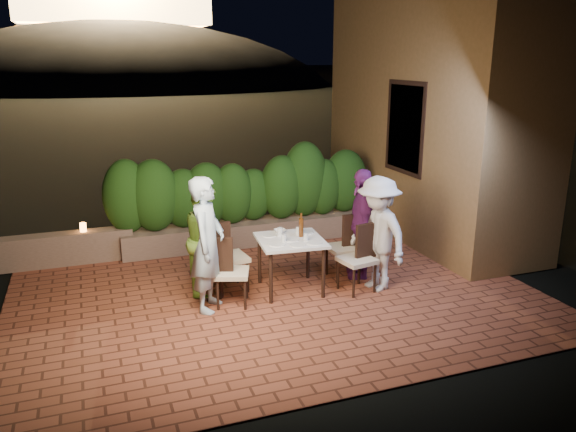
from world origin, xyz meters
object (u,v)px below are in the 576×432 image
diner_purple (362,223)px  parapet_lamp (83,227)px  dining_table (290,265)px  diner_blue (208,244)px  chair_left_front (232,271)px  beer_bottle (301,225)px  chair_right_front (357,258)px  chair_right_back (344,246)px  bowl (280,231)px  chair_left_back (229,256)px  diner_green (206,239)px  diner_white (378,234)px

diner_purple → parapet_lamp: diner_purple is taller
dining_table → diner_blue: diner_blue is taller
diner_purple → chair_left_front: bearing=-59.0°
beer_bottle → chair_right_front: beer_bottle is taller
diner_blue → diner_purple: size_ratio=1.08×
dining_table → chair_right_back: bearing=11.5°
bowl → chair_left_front: (-0.84, -0.53, -0.31)m
bowl → diner_purple: size_ratio=0.10×
diner_blue → chair_left_front: bearing=-58.9°
diner_blue → diner_purple: diner_blue is taller
chair_left_back → diner_green: 0.39m
dining_table → diner_blue: (-1.19, -0.20, 0.50)m
diner_purple → parapet_lamp: (-3.84, 2.02, -0.24)m
beer_bottle → diner_white: bearing=-22.6°
chair_left_back → chair_right_back: chair_left_back is taller
chair_right_front → diner_green: 2.08m
chair_left_back → chair_right_front: (1.65, -0.63, -0.02)m
chair_right_front → diner_purple: bearing=-132.9°
beer_bottle → chair_right_back: beer_bottle is taller
bowl → diner_blue: bearing=-154.9°
chair_left_front → diner_green: diner_green is taller
chair_left_back → parapet_lamp: (-1.88, 1.88, 0.07)m
dining_table → parapet_lamp: bearing=140.9°
bowl → chair_left_back: 0.81m
beer_bottle → diner_blue: bearing=-169.5°
dining_table → diner_green: bearing=161.4°
chair_left_back → diner_blue: size_ratio=0.57×
dining_table → diner_purple: diner_purple is taller
chair_right_front → dining_table: bearing=-32.0°
chair_left_front → chair_left_back: size_ratio=0.92×
chair_right_front → diner_blue: 2.08m
beer_bottle → chair_left_back: size_ratio=0.33×
chair_right_back → diner_purple: 0.43m
chair_right_front → diner_green: diner_green is taller
diner_purple → dining_table: bearing=-60.9°
chair_right_front → bowl: bearing=-47.9°
chair_left_back → diner_purple: diner_purple is taller
chair_right_back → dining_table: bearing=10.3°
beer_bottle → chair_left_back: beer_bottle is taller
bowl → diner_white: diner_white is taller
chair_right_back → chair_left_front: bearing=10.5°
diner_white → diner_purple: 0.51m
chair_right_front → diner_green: (-1.94, 0.70, 0.28)m
diner_white → diner_purple: diner_purple is taller
chair_right_front → diner_white: bearing=166.2°
chair_left_front → diner_blue: diner_blue is taller
beer_bottle → chair_left_back: bearing=166.1°
diner_blue → diner_white: 2.34m
diner_purple → parapet_lamp: 4.35m
dining_table → chair_left_front: bearing=-168.2°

